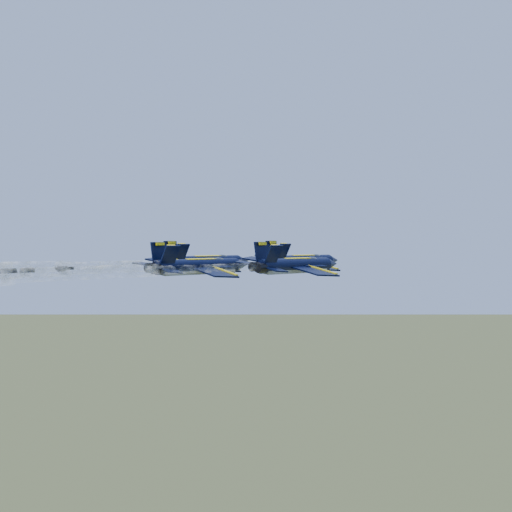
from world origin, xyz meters
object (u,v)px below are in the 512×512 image
Objects in this scene: jet_right at (296,265)px; jet_left at (206,262)px; jet_lead at (302,261)px; jet_slot at (200,266)px.

jet_left is at bearing 177.84° from jet_right.
jet_left is (-9.73, -10.99, 0.00)m from jet_lead.
jet_lead is at bearing 51.99° from jet_left.
jet_right is at bearing -2.16° from jet_left.
jet_lead and jet_right have the same top height.
jet_lead and jet_slot have the same top height.
jet_slot is (-8.50, -9.77, 0.00)m from jet_right.
jet_right is at bearing 52.50° from jet_slot.
jet_lead is 1.00× the size of jet_right.
jet_lead is 22.48m from jet_slot.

